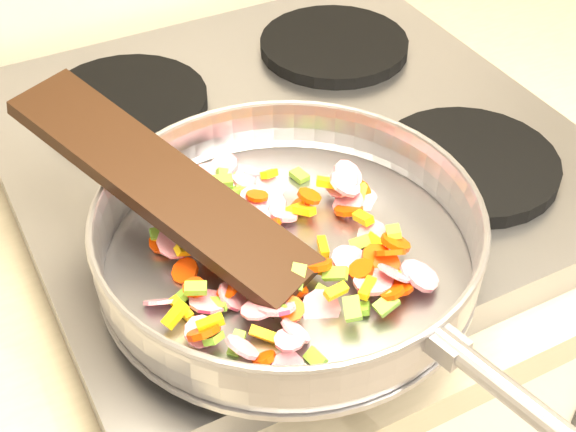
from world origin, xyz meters
name	(u,v)px	position (x,y,z in m)	size (l,w,h in m)	color
cooktop	(289,151)	(-0.70, 1.67, 0.92)	(0.60, 0.60, 0.04)	#939399
grate_fl	(226,250)	(-0.84, 1.52, 0.95)	(0.19, 0.19, 0.02)	black
grate_fr	(468,164)	(-0.56, 1.52, 0.95)	(0.19, 0.19, 0.02)	black
grate_bl	(126,102)	(-0.84, 1.81, 0.95)	(0.19, 0.19, 0.02)	black
grate_br	(334,45)	(-0.56, 1.81, 0.95)	(0.19, 0.19, 0.02)	black
saute_pan	(289,236)	(-0.80, 1.48, 0.99)	(0.39, 0.54, 0.06)	#9E9EA5
vegetable_heap	(280,244)	(-0.80, 1.48, 0.98)	(0.27, 0.27, 0.05)	yellow
wooden_spatula	(161,184)	(-0.88, 1.56, 1.02)	(0.31, 0.07, 0.01)	black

